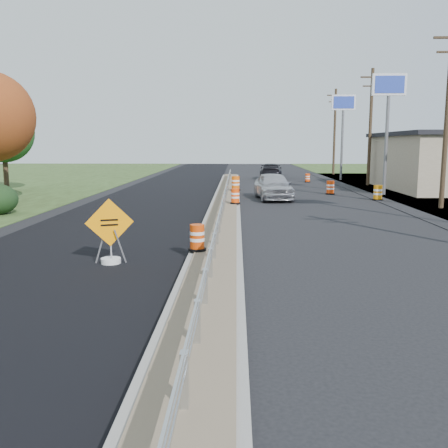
{
  "coord_description": "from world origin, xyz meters",
  "views": [
    {
      "loc": [
        0.62,
        -17.6,
        3.37
      ],
      "look_at": [
        0.26,
        -3.41,
        1.1
      ],
      "focal_mm": 40.0,
      "sensor_mm": 36.0,
      "label": 1
    }
  ],
  "objects_px": {
    "barrel_median_mid": "(235,197)",
    "barrel_median_far": "(236,184)",
    "barrel_median_near": "(197,238)",
    "barrel_shoulder_mid": "(330,188)",
    "car_silver": "(273,186)",
    "caution_sign": "(110,247)",
    "barrel_shoulder_near": "(378,193)",
    "car_dark_far": "(271,171)",
    "barrel_shoulder_far": "(308,178)"
  },
  "relations": [
    {
      "from": "barrel_median_mid",
      "to": "barrel_median_far",
      "type": "distance_m",
      "value": 7.69
    },
    {
      "from": "barrel_median_near",
      "to": "barrel_median_mid",
      "type": "distance_m",
      "value": 11.98
    },
    {
      "from": "barrel_shoulder_mid",
      "to": "barrel_median_mid",
      "type": "bearing_deg",
      "value": -130.64
    },
    {
      "from": "car_silver",
      "to": "barrel_median_near",
      "type": "bearing_deg",
      "value": -107.75
    },
    {
      "from": "caution_sign",
      "to": "barrel_shoulder_near",
      "type": "distance_m",
      "value": 20.57
    },
    {
      "from": "barrel_shoulder_mid",
      "to": "barrel_median_far",
      "type": "bearing_deg",
      "value": 178.46
    },
    {
      "from": "barrel_shoulder_near",
      "to": "car_silver",
      "type": "height_order",
      "value": "car_silver"
    },
    {
      "from": "barrel_median_far",
      "to": "barrel_median_mid",
      "type": "bearing_deg",
      "value": -90.0
    },
    {
      "from": "car_dark_far",
      "to": "barrel_median_mid",
      "type": "bearing_deg",
      "value": 85.97
    },
    {
      "from": "caution_sign",
      "to": "barrel_shoulder_mid",
      "type": "height_order",
      "value": "caution_sign"
    },
    {
      "from": "barrel_shoulder_mid",
      "to": "car_silver",
      "type": "xyz_separation_m",
      "value": [
        -4.11,
        -3.23,
        0.39
      ]
    },
    {
      "from": "barrel_shoulder_mid",
      "to": "car_dark_far",
      "type": "distance_m",
      "value": 15.95
    },
    {
      "from": "barrel_median_near",
      "to": "car_dark_far",
      "type": "height_order",
      "value": "car_dark_far"
    },
    {
      "from": "barrel_median_mid",
      "to": "barrel_median_far",
      "type": "bearing_deg",
      "value": 90.0
    },
    {
      "from": "barrel_median_far",
      "to": "barrel_shoulder_near",
      "type": "bearing_deg",
      "value": -23.74
    },
    {
      "from": "barrel_median_far",
      "to": "car_silver",
      "type": "xyz_separation_m",
      "value": [
        2.34,
        -3.4,
        0.13
      ]
    },
    {
      "from": "caution_sign",
      "to": "car_silver",
      "type": "bearing_deg",
      "value": 50.7
    },
    {
      "from": "caution_sign",
      "to": "barrel_median_far",
      "type": "xyz_separation_m",
      "value": [
        3.52,
        20.39,
        0.23
      ]
    },
    {
      "from": "barrel_median_mid",
      "to": "car_dark_far",
      "type": "xyz_separation_m",
      "value": [
        3.47,
        23.18,
        0.14
      ]
    },
    {
      "from": "barrel_median_far",
      "to": "barrel_shoulder_mid",
      "type": "xyz_separation_m",
      "value": [
        6.45,
        -0.17,
        -0.26
      ]
    },
    {
      "from": "caution_sign",
      "to": "barrel_shoulder_near",
      "type": "height_order",
      "value": "caution_sign"
    },
    {
      "from": "barrel_median_mid",
      "to": "barrel_median_far",
      "type": "xyz_separation_m",
      "value": [
        0.0,
        7.69,
        0.09
      ]
    },
    {
      "from": "barrel_shoulder_near",
      "to": "car_dark_far",
      "type": "bearing_deg",
      "value": 105.02
    },
    {
      "from": "barrel_shoulder_far",
      "to": "barrel_median_mid",
      "type": "bearing_deg",
      "value": -109.21
    },
    {
      "from": "barrel_shoulder_near",
      "to": "barrel_shoulder_far",
      "type": "relative_size",
      "value": 1.2
    },
    {
      "from": "barrel_median_near",
      "to": "car_silver",
      "type": "xyz_separation_m",
      "value": [
        3.44,
        16.22,
        0.23
      ]
    },
    {
      "from": "barrel_shoulder_near",
      "to": "car_dark_far",
      "type": "height_order",
      "value": "car_dark_far"
    },
    {
      "from": "barrel_shoulder_far",
      "to": "car_dark_far",
      "type": "distance_m",
      "value": 5.55
    },
    {
      "from": "barrel_shoulder_mid",
      "to": "barrel_shoulder_near",
      "type": "bearing_deg",
      "value": -58.79
    },
    {
      "from": "barrel_median_near",
      "to": "car_dark_far",
      "type": "distance_m",
      "value": 35.41
    },
    {
      "from": "barrel_median_near",
      "to": "car_silver",
      "type": "bearing_deg",
      "value": 78.03
    },
    {
      "from": "caution_sign",
      "to": "car_dark_far",
      "type": "relative_size",
      "value": 0.36
    },
    {
      "from": "barrel_shoulder_near",
      "to": "barrel_shoulder_mid",
      "type": "xyz_separation_m",
      "value": [
        -2.2,
        3.63,
        -0.0
      ]
    },
    {
      "from": "caution_sign",
      "to": "barrel_shoulder_far",
      "type": "relative_size",
      "value": 2.42
    },
    {
      "from": "barrel_median_far",
      "to": "barrel_median_near",
      "type": "bearing_deg",
      "value": -93.21
    },
    {
      "from": "barrel_shoulder_far",
      "to": "car_dark_far",
      "type": "bearing_deg",
      "value": 122.54
    },
    {
      "from": "barrel_median_far",
      "to": "barrel_shoulder_near",
      "type": "xyz_separation_m",
      "value": [
        8.65,
        -3.8,
        -0.26
      ]
    },
    {
      "from": "barrel_median_near",
      "to": "barrel_median_far",
      "type": "height_order",
      "value": "barrel_median_far"
    },
    {
      "from": "barrel_median_mid",
      "to": "car_silver",
      "type": "relative_size",
      "value": 0.16
    },
    {
      "from": "barrel_median_near",
      "to": "barrel_shoulder_far",
      "type": "height_order",
      "value": "barrel_median_near"
    },
    {
      "from": "barrel_shoulder_mid",
      "to": "car_silver",
      "type": "height_order",
      "value": "car_silver"
    },
    {
      "from": "barrel_median_near",
      "to": "barrel_median_far",
      "type": "relative_size",
      "value": 0.8
    },
    {
      "from": "barrel_median_near",
      "to": "car_dark_far",
      "type": "bearing_deg",
      "value": 82.58
    },
    {
      "from": "caution_sign",
      "to": "car_silver",
      "type": "height_order",
      "value": "caution_sign"
    },
    {
      "from": "barrel_shoulder_mid",
      "to": "barrel_shoulder_far",
      "type": "bearing_deg",
      "value": 90.0
    },
    {
      "from": "caution_sign",
      "to": "barrel_shoulder_far",
      "type": "bearing_deg",
      "value": 52.01
    },
    {
      "from": "caution_sign",
      "to": "barrel_median_far",
      "type": "relative_size",
      "value": 1.89
    },
    {
      "from": "barrel_median_near",
      "to": "car_silver",
      "type": "height_order",
      "value": "car_silver"
    },
    {
      "from": "barrel_shoulder_mid",
      "to": "car_dark_far",
      "type": "xyz_separation_m",
      "value": [
        -2.98,
        15.67,
        0.31
      ]
    },
    {
      "from": "barrel_shoulder_near",
      "to": "barrel_shoulder_far",
      "type": "height_order",
      "value": "barrel_shoulder_near"
    }
  ]
}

